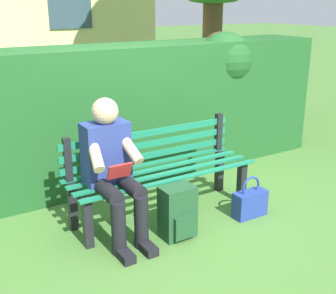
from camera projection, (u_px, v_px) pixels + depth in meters
ground at (162, 214)px, 4.08m from camera, size 60.00×60.00×0.00m
park_bench at (158, 169)px, 4.01m from camera, size 1.77×0.52×0.83m
person_seated at (112, 166)px, 3.54m from camera, size 0.44×0.73×1.18m
hedge_backdrop at (84, 116)px, 4.54m from camera, size 6.00×0.79×1.58m
backpack at (178, 212)px, 3.63m from camera, size 0.29×0.27×0.46m
handbag at (250, 203)px, 4.01m from camera, size 0.33×0.14×0.40m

